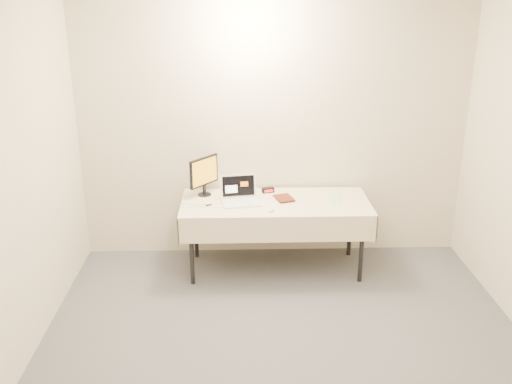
{
  "coord_description": "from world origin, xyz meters",
  "views": [
    {
      "loc": [
        -0.35,
        -3.21,
        2.74
      ],
      "look_at": [
        -0.19,
        1.99,
        0.86
      ],
      "focal_mm": 40.0,
      "sensor_mm": 36.0,
      "label": 1
    }
  ],
  "objects_px": {
    "laptop": "(240,196)",
    "monitor": "(204,173)",
    "table": "(275,207)",
    "book": "(276,190)"
  },
  "relations": [
    {
      "from": "laptop",
      "to": "monitor",
      "type": "bearing_deg",
      "value": 141.9
    },
    {
      "from": "table",
      "to": "monitor",
      "type": "xyz_separation_m",
      "value": [
        -0.71,
        0.21,
        0.3
      ]
    },
    {
      "from": "table",
      "to": "book",
      "type": "height_order",
      "value": "book"
    },
    {
      "from": "monitor",
      "to": "book",
      "type": "xyz_separation_m",
      "value": [
        0.72,
        -0.17,
        -0.12
      ]
    },
    {
      "from": "monitor",
      "to": "table",
      "type": "bearing_deg",
      "value": -66.82
    },
    {
      "from": "table",
      "to": "book",
      "type": "distance_m",
      "value": 0.18
    },
    {
      "from": "table",
      "to": "laptop",
      "type": "bearing_deg",
      "value": 178.57
    },
    {
      "from": "laptop",
      "to": "monitor",
      "type": "distance_m",
      "value": 0.44
    },
    {
      "from": "table",
      "to": "monitor",
      "type": "bearing_deg",
      "value": 163.83
    },
    {
      "from": "monitor",
      "to": "laptop",
      "type": "bearing_deg",
      "value": -79.57
    }
  ]
}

